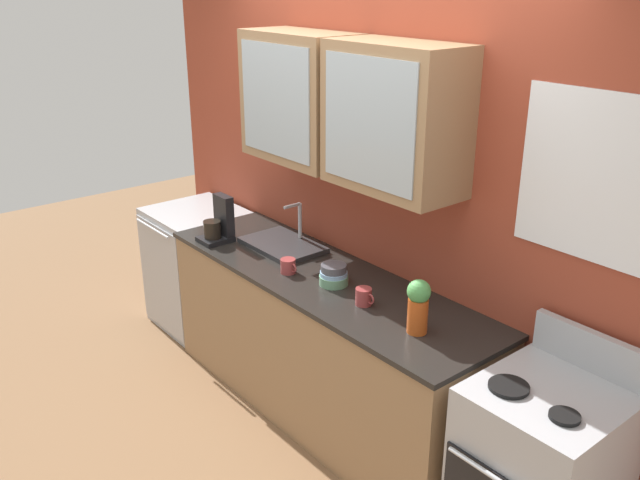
{
  "coord_description": "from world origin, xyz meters",
  "views": [
    {
      "loc": [
        2.68,
        -2.2,
        2.49
      ],
      "look_at": [
        -0.02,
        0.0,
        1.1
      ],
      "focal_mm": 38.13,
      "sensor_mm": 36.0,
      "label": 1
    }
  ],
  "objects_px": {
    "stove_range": "(539,479)",
    "bowl_stack": "(334,275)",
    "sink_faucet": "(283,244)",
    "cup_near_bowls": "(364,297)",
    "cup_near_sink": "(288,266)",
    "dishwasher": "(198,267)",
    "coffee_maker": "(219,224)",
    "vase": "(418,304)"
  },
  "relations": [
    {
      "from": "stove_range",
      "to": "sink_faucet",
      "type": "xyz_separation_m",
      "value": [
        -1.95,
        0.08,
        0.46
      ]
    },
    {
      "from": "cup_near_bowls",
      "to": "coffee_maker",
      "type": "distance_m",
      "value": 1.25
    },
    {
      "from": "cup_near_sink",
      "to": "coffee_maker",
      "type": "xyz_separation_m",
      "value": [
        -0.68,
        -0.04,
        0.07
      ]
    },
    {
      "from": "cup_near_sink",
      "to": "cup_near_bowls",
      "type": "xyz_separation_m",
      "value": [
        0.56,
        0.06,
        0.0
      ]
    },
    {
      "from": "vase",
      "to": "dishwasher",
      "type": "xyz_separation_m",
      "value": [
        -2.22,
        0.05,
        -0.59
      ]
    },
    {
      "from": "sink_faucet",
      "to": "cup_near_bowls",
      "type": "bearing_deg",
      "value": -8.98
    },
    {
      "from": "cup_near_bowls",
      "to": "dishwasher",
      "type": "distance_m",
      "value": 1.92
    },
    {
      "from": "vase",
      "to": "dishwasher",
      "type": "bearing_deg",
      "value": 178.62
    },
    {
      "from": "bowl_stack",
      "to": "vase",
      "type": "xyz_separation_m",
      "value": [
        0.65,
        -0.04,
        0.09
      ]
    },
    {
      "from": "bowl_stack",
      "to": "cup_near_bowls",
      "type": "relative_size",
      "value": 1.34
    },
    {
      "from": "stove_range",
      "to": "cup_near_sink",
      "type": "height_order",
      "value": "stove_range"
    },
    {
      "from": "stove_range",
      "to": "dishwasher",
      "type": "height_order",
      "value": "stove_range"
    },
    {
      "from": "cup_near_sink",
      "to": "cup_near_bowls",
      "type": "relative_size",
      "value": 1.0
    },
    {
      "from": "stove_range",
      "to": "bowl_stack",
      "type": "distance_m",
      "value": 1.43
    },
    {
      "from": "cup_near_sink",
      "to": "dishwasher",
      "type": "xyz_separation_m",
      "value": [
        -1.29,
        0.12,
        -0.49
      ]
    },
    {
      "from": "stove_range",
      "to": "coffee_maker",
      "type": "distance_m",
      "value": 2.37
    },
    {
      "from": "vase",
      "to": "cup_near_sink",
      "type": "height_order",
      "value": "vase"
    },
    {
      "from": "dishwasher",
      "to": "coffee_maker",
      "type": "bearing_deg",
      "value": -14.45
    },
    {
      "from": "sink_faucet",
      "to": "cup_near_bowls",
      "type": "xyz_separation_m",
      "value": [
        0.89,
        -0.14,
        0.03
      ]
    },
    {
      "from": "vase",
      "to": "coffee_maker",
      "type": "distance_m",
      "value": 1.61
    },
    {
      "from": "stove_range",
      "to": "cup_near_bowls",
      "type": "xyz_separation_m",
      "value": [
        -1.06,
        -0.06,
        0.48
      ]
    },
    {
      "from": "dishwasher",
      "to": "bowl_stack",
      "type": "bearing_deg",
      "value": -0.66
    },
    {
      "from": "bowl_stack",
      "to": "cup_near_sink",
      "type": "distance_m",
      "value": 0.3
    },
    {
      "from": "stove_range",
      "to": "vase",
      "type": "distance_m",
      "value": 0.91
    },
    {
      "from": "stove_range",
      "to": "cup_near_sink",
      "type": "bearing_deg",
      "value": -175.62
    },
    {
      "from": "sink_faucet",
      "to": "cup_near_bowls",
      "type": "relative_size",
      "value": 4.28
    },
    {
      "from": "bowl_stack",
      "to": "dishwasher",
      "type": "height_order",
      "value": "bowl_stack"
    },
    {
      "from": "cup_near_bowls",
      "to": "dishwasher",
      "type": "relative_size",
      "value": 0.13
    },
    {
      "from": "cup_near_sink",
      "to": "dishwasher",
      "type": "relative_size",
      "value": 0.13
    },
    {
      "from": "sink_faucet",
      "to": "bowl_stack",
      "type": "xyz_separation_m",
      "value": [
        0.61,
        -0.1,
        0.03
      ]
    },
    {
      "from": "cup_near_sink",
      "to": "dishwasher",
      "type": "distance_m",
      "value": 1.39
    },
    {
      "from": "sink_faucet",
      "to": "cup_near_sink",
      "type": "height_order",
      "value": "sink_faucet"
    },
    {
      "from": "stove_range",
      "to": "vase",
      "type": "xyz_separation_m",
      "value": [
        -0.69,
        -0.06,
        0.58
      ]
    },
    {
      "from": "vase",
      "to": "cup_near_bowls",
      "type": "distance_m",
      "value": 0.38
    },
    {
      "from": "cup_near_sink",
      "to": "cup_near_bowls",
      "type": "height_order",
      "value": "cup_near_bowls"
    },
    {
      "from": "vase",
      "to": "cup_near_sink",
      "type": "distance_m",
      "value": 0.94
    },
    {
      "from": "bowl_stack",
      "to": "vase",
      "type": "distance_m",
      "value": 0.66
    },
    {
      "from": "cup_near_bowls",
      "to": "stove_range",
      "type": "bearing_deg",
      "value": 3.26
    },
    {
      "from": "stove_range",
      "to": "cup_near_bowls",
      "type": "relative_size",
      "value": 8.97
    },
    {
      "from": "bowl_stack",
      "to": "cup_near_bowls",
      "type": "distance_m",
      "value": 0.29
    },
    {
      "from": "vase",
      "to": "bowl_stack",
      "type": "bearing_deg",
      "value": 176.88
    },
    {
      "from": "stove_range",
      "to": "bowl_stack",
      "type": "height_order",
      "value": "stove_range"
    }
  ]
}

